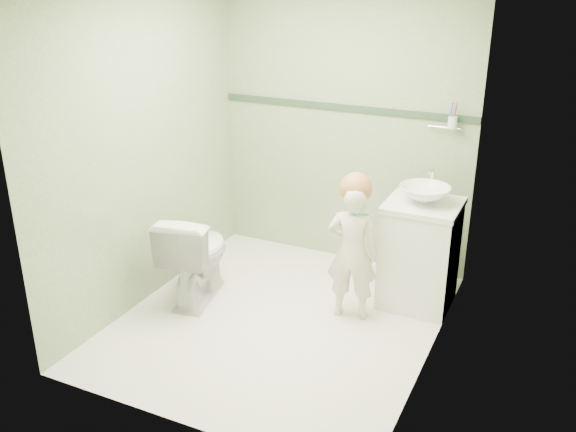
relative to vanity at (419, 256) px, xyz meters
The scene contains 12 objects.
ground 1.16m from the vanity, 140.19° to the right, with size 2.50×2.50×0.00m, color white.
room_shell 1.35m from the vanity, 140.19° to the right, with size 2.50×2.54×2.40m.
trim_stripe 1.38m from the vanity, 147.36° to the left, with size 2.20×0.02×0.05m, color #2B4530.
vanity is the anchor object (origin of this frame).
counter 0.41m from the vanity, ahead, with size 0.54×0.52×0.04m, color white.
basin 0.49m from the vanity, ahead, with size 0.37×0.37×0.13m, color white.
faucet 0.60m from the vanity, 90.00° to the left, with size 0.03×0.13×0.18m.
cup_holder 1.05m from the vanity, 83.74° to the left, with size 0.26×0.07×0.21m.
toilet 1.71m from the vanity, 157.70° to the right, with size 0.41×0.72×0.73m, color white.
toddler 0.58m from the vanity, 134.89° to the right, with size 0.38×0.25×1.03m, color white.
hair_cap 0.81m from the vanity, 136.74° to the right, with size 0.23×0.23×0.23m, color #B26F40.
teal_toothbrush 0.76m from the vanity, 120.85° to the right, with size 0.11×0.14×0.08m.
Camera 1 is at (1.79, -3.63, 2.46)m, focal length 39.45 mm.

